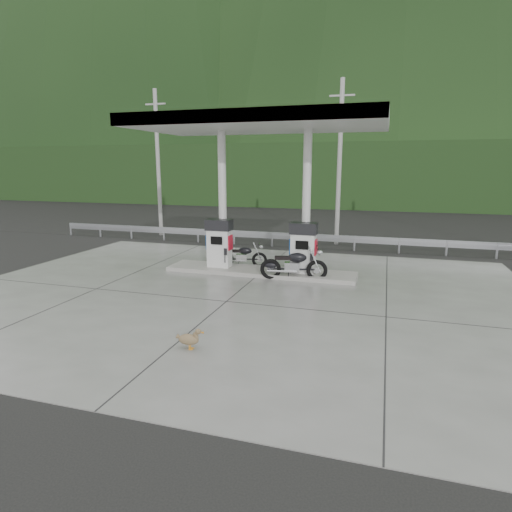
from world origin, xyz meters
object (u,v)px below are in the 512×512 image
(gas_pump_right, at_px, (303,248))
(motorcycle_right, at_px, (294,265))
(motorcycle_left, at_px, (243,256))
(duck, at_px, (189,340))
(gas_pump_left, at_px, (219,243))

(gas_pump_right, bearing_deg, motorcycle_right, -114.36)
(motorcycle_left, xyz_separation_m, motorcycle_right, (2.32, -1.32, 0.09))
(motorcycle_right, relative_size, duck, 3.84)
(gas_pump_right, xyz_separation_m, duck, (-1.21, -6.83, -0.85))
(motorcycle_left, relative_size, motorcycle_right, 0.82)
(gas_pump_left, height_order, gas_pump_right, same)
(gas_pump_left, distance_m, motorcycle_right, 3.06)
(duck, bearing_deg, motorcycle_right, 77.12)
(gas_pump_left, xyz_separation_m, motorcycle_right, (2.97, -0.51, -0.53))
(duck, bearing_deg, motorcycle_left, 95.87)
(gas_pump_left, height_order, motorcycle_left, gas_pump_left)
(gas_pump_left, distance_m, duck, 7.16)
(gas_pump_left, bearing_deg, duck, -73.75)
(motorcycle_left, xyz_separation_m, duck, (1.34, -7.64, -0.22))
(motorcycle_right, distance_m, duck, 6.40)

